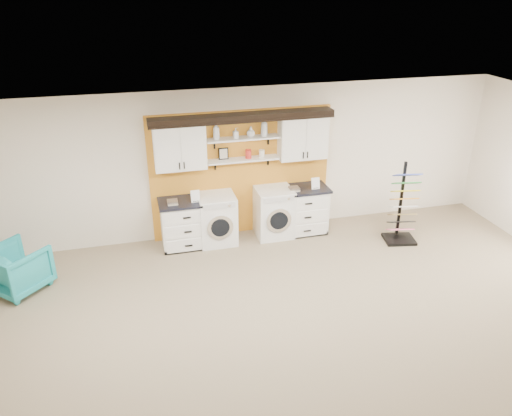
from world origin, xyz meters
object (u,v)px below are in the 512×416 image
object	(u,v)px
base_cabinet_right	(302,210)
washer	(217,219)
base_cabinet_left	(186,223)
armchair	(18,268)
dryer	(274,212)
sample_rack	(402,216)

from	to	relation	value
base_cabinet_right	washer	world-z (taller)	washer
base_cabinet_left	armchair	bearing A→B (deg)	-164.57
base_cabinet_right	washer	distance (m)	1.68
dryer	washer	bearing A→B (deg)	180.00
base_cabinet_left	base_cabinet_right	distance (m)	2.26
dryer	sample_rack	xyz separation A→B (m)	(2.24, -0.81, 0.02)
washer	sample_rack	size ratio (longest dim) A/B	0.62
base_cabinet_right	sample_rack	distance (m)	1.85
base_cabinet_left	washer	xyz separation A→B (m)	(0.58, -0.00, 0.02)
base_cabinet_left	dryer	world-z (taller)	dryer
base_cabinet_left	washer	distance (m)	0.58
base_cabinet_left	base_cabinet_right	world-z (taller)	base_cabinet_right
base_cabinet_left	washer	size ratio (longest dim) A/B	0.98
base_cabinet_left	armchair	size ratio (longest dim) A/B	1.13
washer	dryer	xyz separation A→B (m)	(1.10, 0.00, 0.00)
armchair	sample_rack	bearing A→B (deg)	-136.48
dryer	armchair	xyz separation A→B (m)	(-4.43, -0.76, -0.10)
base_cabinet_left	armchair	world-z (taller)	base_cabinet_left
washer	dryer	size ratio (longest dim) A/B	0.99
base_cabinet_left	washer	world-z (taller)	washer
dryer	sample_rack	size ratio (longest dim) A/B	0.63
dryer	armchair	distance (m)	4.50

